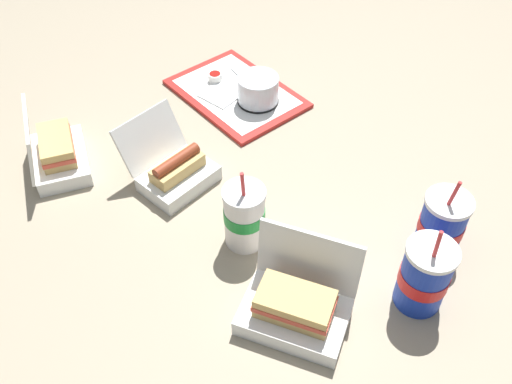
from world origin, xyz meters
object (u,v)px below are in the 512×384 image
object	(u,v)px
food_tray	(236,93)
clamshell_sandwich_center	(56,153)
cake_container	(258,90)
plastic_fork	(242,77)
soda_cup_back	(442,224)
soda_cup_center	(424,276)
soda_cup_right	(244,216)
clamshell_sandwich_corner	(296,306)
clamshell_hotdog_right	(175,170)
ketchup_cup	(215,77)

from	to	relation	value
food_tray	clamshell_sandwich_center	bearing A→B (deg)	-91.00
cake_container	plastic_fork	distance (m)	0.13
clamshell_sandwich_center	plastic_fork	bearing A→B (deg)	93.83
clamshell_sandwich_center	soda_cup_back	bearing A→B (deg)	38.62
clamshell_sandwich_center	soda_cup_center	xyz separation A→B (m)	(0.80, 0.44, 0.04)
food_tray	soda_cup_right	distance (m)	0.54
cake_container	clamshell_sandwich_corner	bearing A→B (deg)	-29.43
clamshell_hotdog_right	soda_cup_back	size ratio (longest dim) A/B	1.06
soda_cup_back	clamshell_sandwich_center	bearing A→B (deg)	-141.38
ketchup_cup	soda_cup_back	bearing A→B (deg)	4.93
clamshell_sandwich_corner	clamshell_sandwich_center	distance (m)	0.72
clamshell_sandwich_center	soda_cup_center	size ratio (longest dim) A/B	1.03
soda_cup_center	clamshell_sandwich_corner	bearing A→B (deg)	-115.00
food_tray	cake_container	bearing A→B (deg)	18.41
soda_cup_back	clamshell_sandwich_corner	bearing A→B (deg)	-94.98
food_tray	clamshell_sandwich_corner	size ratio (longest dim) A/B	1.51
clamshell_sandwich_center	soda_cup_back	size ratio (longest dim) A/B	1.10
plastic_fork	clamshell_hotdog_right	xyz separation A→B (m)	(0.26, -0.37, 0.02)
soda_cup_right	clamshell_sandwich_center	bearing A→B (deg)	-152.35
ketchup_cup	plastic_fork	xyz separation A→B (m)	(0.03, 0.07, -0.01)
ketchup_cup	plastic_fork	bearing A→B (deg)	66.13
food_tray	cake_container	xyz separation A→B (m)	(0.07, 0.02, 0.04)
cake_container	ketchup_cup	distance (m)	0.16
clamshell_hotdog_right	soda_cup_back	world-z (taller)	soda_cup_back
clamshell_sandwich_corner	soda_cup_center	bearing A→B (deg)	65.00
clamshell_hotdog_right	soda_cup_center	distance (m)	0.62
clamshell_hotdog_right	food_tray	bearing A→B (deg)	123.53
plastic_fork	clamshell_sandwich_center	bearing A→B (deg)	-83.25
food_tray	soda_cup_right	world-z (taller)	soda_cup_right
ketchup_cup	cake_container	bearing A→B (deg)	16.10
cake_container	clamshell_hotdog_right	xyz separation A→B (m)	(0.14, -0.34, -0.01)
soda_cup_center	cake_container	bearing A→B (deg)	171.06
plastic_fork	clamshell_sandwich_corner	distance (m)	0.82
soda_cup_right	clamshell_hotdog_right	bearing A→B (deg)	-172.05
cake_container	clamshell_sandwich_center	distance (m)	0.56
soda_cup_right	food_tray	bearing A→B (deg)	148.17
clamshell_sandwich_center	soda_cup_center	distance (m)	0.91
cake_container	plastic_fork	xyz separation A→B (m)	(-0.12, 0.03, -0.03)
clamshell_sandwich_corner	soda_cup_center	distance (m)	0.26
ketchup_cup	clamshell_sandwich_center	distance (m)	0.51
cake_container	clamshell_hotdog_right	size ratio (longest dim) A/B	0.53
soda_cup_back	plastic_fork	bearing A→B (deg)	179.69
soda_cup_back	soda_cup_center	distance (m)	0.16
clamshell_sandwich_corner	clamshell_sandwich_center	bearing A→B (deg)	-163.05
clamshell_sandwich_center	soda_cup_right	size ratio (longest dim) A/B	1.06
clamshell_hotdog_right	soda_cup_back	xyz separation A→B (m)	(0.50, 0.37, 0.03)
cake_container	soda_cup_center	world-z (taller)	soda_cup_center
clamshell_sandwich_center	soda_cup_right	bearing A→B (deg)	27.65
plastic_fork	soda_cup_back	bearing A→B (deg)	2.61
ketchup_cup	plastic_fork	distance (m)	0.08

